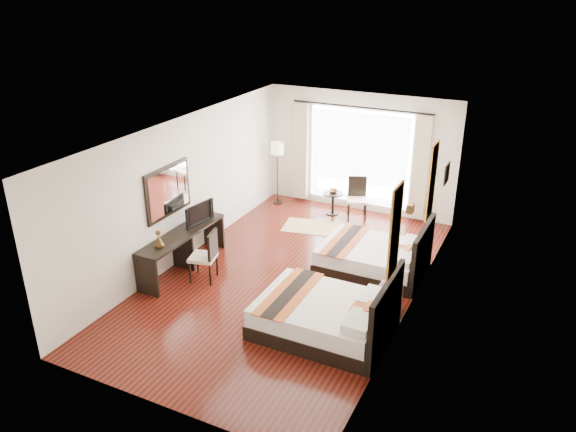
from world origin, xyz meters
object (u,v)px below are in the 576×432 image
at_px(vase, 384,287).
at_px(bed_near, 327,316).
at_px(nightstand, 388,300).
at_px(console_desk, 183,251).
at_px(television, 197,213).
at_px(floor_lamp, 277,152).
at_px(fruit_bowl, 333,191).
at_px(window_chair, 357,206).
at_px(table_lamp, 392,271).
at_px(side_table, 333,203).
at_px(desk_chair, 205,265).
at_px(bed_far, 376,257).

bearing_deg(vase, bed_near, -128.45).
xyz_separation_m(nightstand, console_desk, (-3.95, -0.24, 0.16)).
bearing_deg(television, floor_lamp, 7.30).
xyz_separation_m(bed_near, console_desk, (-3.27, 0.74, 0.08)).
bearing_deg(fruit_bowl, window_chair, 0.59).
xyz_separation_m(vase, television, (-3.90, 0.42, 0.41)).
distance_m(floor_lamp, fruit_bowl, 1.65).
distance_m(bed_near, table_lamp, 1.34).
distance_m(side_table, fruit_bowl, 0.29).
bearing_deg(television, bed_near, -102.20).
xyz_separation_m(television, desk_chair, (0.58, -0.68, -0.67)).
distance_m(nightstand, console_desk, 3.96).
bearing_deg(table_lamp, television, 177.40).
height_order(console_desk, fruit_bowl, console_desk).
relative_size(desk_chair, window_chair, 1.01).
bearing_deg(nightstand, table_lamp, 80.78).
bearing_deg(desk_chair, bed_far, -161.85).
bearing_deg(window_chair, table_lamp, 5.61).
bearing_deg(window_chair, bed_far, 5.41).
bearing_deg(television, bed_far, -64.25).
height_order(bed_far, floor_lamp, floor_lamp).
bearing_deg(nightstand, television, 176.19).
distance_m(table_lamp, window_chair, 3.90).
bearing_deg(side_table, television, -115.76).
relative_size(table_lamp, television, 0.45).
relative_size(bed_far, nightstand, 4.20).
distance_m(vase, window_chair, 4.08).
distance_m(television, window_chair, 3.95).
bearing_deg(vase, fruit_bowl, 122.64).
distance_m(console_desk, desk_chair, 0.63).
relative_size(bed_near, desk_chair, 2.11).
bearing_deg(side_table, bed_near, -69.20).
height_order(bed_near, side_table, bed_near).
relative_size(bed_near, table_lamp, 6.06).
relative_size(bed_near, television, 2.76).
xyz_separation_m(bed_near, side_table, (-1.69, 4.46, -0.03)).
bearing_deg(console_desk, fruit_bowl, 67.24).
distance_m(vase, desk_chair, 3.34).
distance_m(bed_near, vase, 1.08).
height_order(bed_far, nightstand, bed_far).
bearing_deg(bed_far, floor_lamp, 145.08).
distance_m(television, fruit_bowl, 3.62).
height_order(nightstand, window_chair, window_chair).
bearing_deg(vase, television, 173.82).
bearing_deg(floor_lamp, console_desk, -91.50).
bearing_deg(table_lamp, bed_far, 118.21).
height_order(floor_lamp, side_table, floor_lamp).
distance_m(bed_far, console_desk, 3.66).
relative_size(bed_far, desk_chair, 1.98).
bearing_deg(window_chair, console_desk, -52.14).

